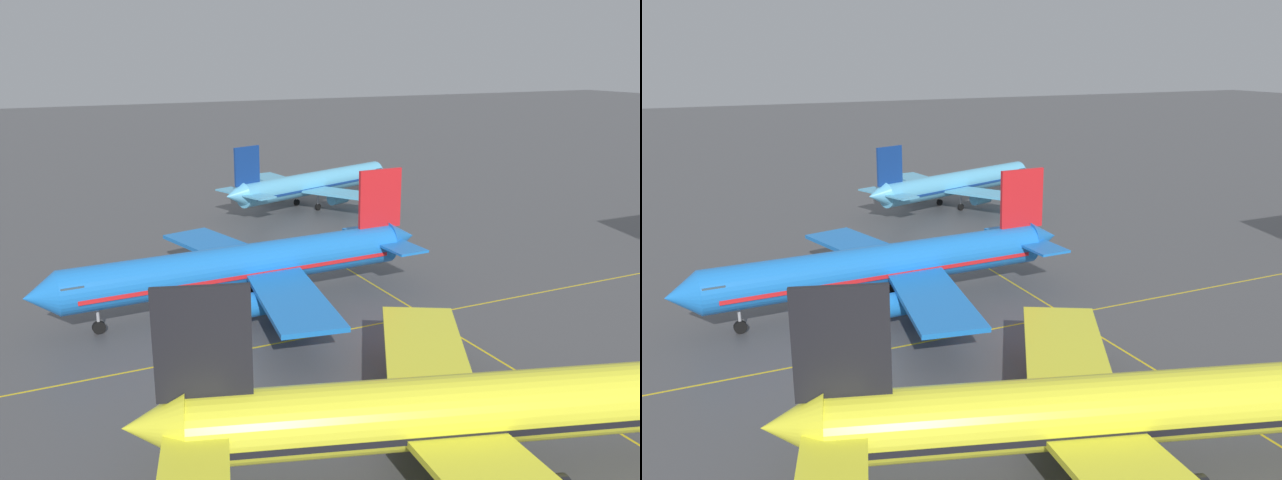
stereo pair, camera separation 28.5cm
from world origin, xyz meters
The scene contains 4 objects.
airliner_front_gate centered at (-10.85, 12.38, 4.10)m, with size 37.89×32.35×12.02m.
airliner_second_row centered at (-13.60, 42.61, 4.02)m, with size 37.82×32.63×11.77m.
airliner_third_row centered at (9.63, 78.17, 3.57)m, with size 32.61×27.93×10.46m.
taxiway_markings centered at (0.00, 15.84, 0.00)m, with size 148.98×78.49×0.01m.
Camera 2 is at (-32.68, -13.79, 22.98)m, focal length 37.93 mm.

